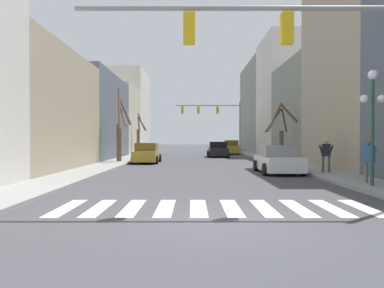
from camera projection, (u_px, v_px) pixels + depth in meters
name	position (u px, v px, depth m)	size (l,w,h in m)	color
ground_plane	(218.00, 223.00, 8.39)	(240.00, 240.00, 0.00)	#424247
building_row_left	(70.00, 99.00, 30.69)	(6.00, 58.60, 13.20)	beige
building_row_right	(309.00, 97.00, 35.04)	(6.00, 60.93, 13.40)	#515B66
crosswalk_stripes	(213.00, 208.00, 10.18)	(8.55, 2.60, 0.01)	white
traffic_signal_near	(296.00, 49.00, 10.15)	(8.92, 0.28, 5.82)	gray
traffic_signal_far	(214.00, 115.00, 44.15)	(7.65, 0.28, 6.25)	gray
street_lamp_right_corner	(370.00, 104.00, 13.77)	(0.95, 0.36, 4.27)	#1E4C2D
car_parked_right_mid	(229.00, 148.00, 46.10)	(1.97, 4.69, 1.72)	#A38423
car_at_intersection	(276.00, 160.00, 20.47)	(2.17, 4.40, 1.54)	white
car_driving_away_lane	(216.00, 150.00, 38.72)	(2.14, 4.23, 1.59)	black
car_parked_left_far	(145.00, 153.00, 29.28)	(2.01, 4.64, 1.57)	#A38423
pedestrian_on_right_sidewalk	(324.00, 152.00, 19.40)	(0.75, 0.28, 1.74)	#4C4C51
pedestrian_waiting_at_curb	(367.00, 157.00, 14.68)	(0.35, 0.72, 1.72)	#7A705B
street_tree_left_mid	(137.00, 136.00, 42.99)	(1.12, 1.24, 4.71)	brown
street_tree_right_far	(118.00, 130.00, 28.85)	(1.29, 1.77, 5.73)	brown
street_tree_left_far	(280.00, 132.00, 28.96)	(3.29, 2.09, 4.54)	brown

